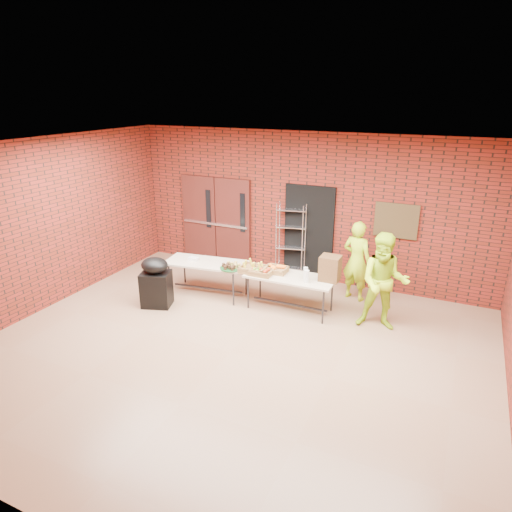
# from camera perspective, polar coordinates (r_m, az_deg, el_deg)

# --- Properties ---
(room) EXTENTS (8.08, 7.08, 3.28)m
(room) POSITION_cam_1_polar(r_m,az_deg,el_deg) (6.82, -3.45, -0.41)
(room) COLOR #8A664A
(room) RESTS_ON ground
(double_doors) EXTENTS (1.78, 0.12, 2.10)m
(double_doors) POSITION_cam_1_polar(r_m,az_deg,el_deg) (10.86, -5.00, 4.34)
(double_doors) COLOR #411712
(double_doors) RESTS_ON room
(dark_doorway) EXTENTS (1.10, 0.06, 2.10)m
(dark_doorway) POSITION_cam_1_polar(r_m,az_deg,el_deg) (9.98, 6.60, 2.83)
(dark_doorway) COLOR black
(dark_doorway) RESTS_ON room
(bronze_plaque) EXTENTS (0.85, 0.04, 0.70)m
(bronze_plaque) POSITION_cam_1_polar(r_m,az_deg,el_deg) (9.45, 17.12, 4.24)
(bronze_plaque) COLOR #3D2D18
(bronze_plaque) RESTS_ON room
(wire_rack) EXTENTS (0.66, 0.35, 1.71)m
(wire_rack) POSITION_cam_1_polar(r_m,az_deg,el_deg) (10.02, 4.33, 1.82)
(wire_rack) COLOR silver
(wire_rack) RESTS_ON room
(table_left) EXTENTS (1.77, 0.93, 0.69)m
(table_left) POSITION_cam_1_polar(r_m,az_deg,el_deg) (9.33, -6.15, -1.08)
(table_left) COLOR beige
(table_left) RESTS_ON room
(table_right) EXTENTS (1.69, 0.72, 0.69)m
(table_right) POSITION_cam_1_polar(r_m,az_deg,el_deg) (8.61, 4.29, -2.89)
(table_right) COLOR beige
(table_right) RESTS_ON room
(basket_bananas) EXTENTS (0.49, 0.38, 0.15)m
(basket_bananas) POSITION_cam_1_polar(r_m,az_deg,el_deg) (8.73, -0.34, -1.61)
(basket_bananas) COLOR olive
(basket_bananas) RESTS_ON table_right
(basket_oranges) EXTENTS (0.42, 0.33, 0.13)m
(basket_oranges) POSITION_cam_1_polar(r_m,az_deg,el_deg) (8.74, 2.51, -1.68)
(basket_oranges) COLOR olive
(basket_oranges) RESTS_ON table_right
(basket_apples) EXTENTS (0.43, 0.33, 0.13)m
(basket_apples) POSITION_cam_1_polar(r_m,az_deg,el_deg) (8.62, 0.63, -1.98)
(basket_apples) COLOR olive
(basket_apples) RESTS_ON table_right
(muffin_tray) EXTENTS (0.44, 0.44, 0.11)m
(muffin_tray) POSITION_cam_1_polar(r_m,az_deg,el_deg) (8.92, -3.11, -1.25)
(muffin_tray) COLOR #134A1D
(muffin_tray) RESTS_ON table_left
(napkin_box) EXTENTS (0.20, 0.13, 0.07)m
(napkin_box) POSITION_cam_1_polar(r_m,az_deg,el_deg) (9.42, -7.81, -0.36)
(napkin_box) COLOR silver
(napkin_box) RESTS_ON table_left
(coffee_dispenser) EXTENTS (0.36, 0.32, 0.47)m
(coffee_dispenser) POSITION_cam_1_polar(r_m,az_deg,el_deg) (8.41, 9.24, -1.52)
(coffee_dispenser) COLOR #553A1D
(coffee_dispenser) RESTS_ON table_right
(cup_stack_front) EXTENTS (0.08, 0.08, 0.23)m
(cup_stack_front) POSITION_cam_1_polar(r_m,az_deg,el_deg) (8.32, 6.29, -2.49)
(cup_stack_front) COLOR silver
(cup_stack_front) RESTS_ON table_right
(cup_stack_mid) EXTENTS (0.08, 0.08, 0.24)m
(cup_stack_mid) POSITION_cam_1_polar(r_m,az_deg,el_deg) (8.29, 6.38, -2.57)
(cup_stack_mid) COLOR silver
(cup_stack_mid) RESTS_ON table_right
(cup_stack_back) EXTENTS (0.08, 0.08, 0.24)m
(cup_stack_back) POSITION_cam_1_polar(r_m,az_deg,el_deg) (8.42, 6.21, -2.19)
(cup_stack_back) COLOR silver
(cup_stack_back) RESTS_ON table_right
(covered_grill) EXTENTS (0.66, 0.60, 0.99)m
(covered_grill) POSITION_cam_1_polar(r_m,az_deg,el_deg) (9.01, -12.40, -3.18)
(covered_grill) COLOR black
(covered_grill) RESTS_ON room
(volunteer_woman) EXTENTS (0.67, 0.52, 1.62)m
(volunteer_woman) POSITION_cam_1_polar(r_m,az_deg,el_deg) (9.21, 12.47, -0.60)
(volunteer_woman) COLOR #A8D617
(volunteer_woman) RESTS_ON room
(volunteer_man) EXTENTS (0.94, 0.78, 1.74)m
(volunteer_man) POSITION_cam_1_polar(r_m,az_deg,el_deg) (8.15, 15.70, -3.16)
(volunteer_man) COLOR #A8D617
(volunteer_man) RESTS_ON room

